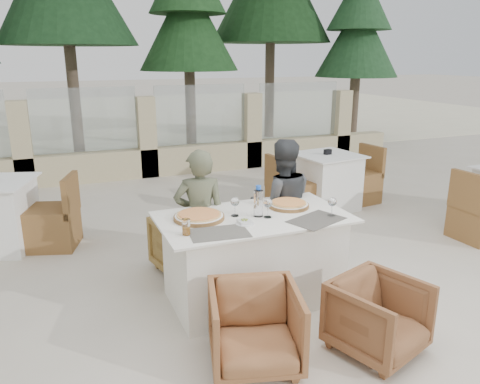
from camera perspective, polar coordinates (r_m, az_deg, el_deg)
name	(u,v)px	position (r m, az deg, el deg)	size (l,w,h in m)	color
ground	(260,301)	(4.21, 2.46, -13.12)	(80.00, 80.00, 0.00)	beige
sand_patch	(96,116)	(17.52, -17.11, 8.81)	(30.00, 16.00, 0.01)	#F6EFCA
perimeter_wall_far	(147,131)	(8.37, -11.32, 7.26)	(10.00, 0.34, 1.60)	#C7B98D
pine_centre	(188,35)	(10.97, -6.31, 18.45)	(2.20, 2.20, 5.00)	#1D451E
pine_far_right	(357,48)	(12.10, 14.11, 16.68)	(1.98, 1.98, 4.50)	#214A26
dining_table	(253,258)	(4.09, 1.60, -8.05)	(1.60, 0.90, 0.77)	white
placemat_near_left	(219,233)	(3.57, -2.58, -5.01)	(0.45, 0.30, 0.00)	#605C53
placemat_near_right	(316,220)	(3.90, 9.29, -3.38)	(0.45, 0.30, 0.00)	#524E47
pizza_left	(199,216)	(3.87, -5.02, -2.93)	(0.42, 0.42, 0.05)	#D04A1C
pizza_right	(289,204)	(4.19, 5.95, -1.53)	(0.36, 0.36, 0.05)	orange
water_bottle	(258,201)	(3.90, 2.25, -1.10)	(0.08, 0.08, 0.27)	#B6DAF0
wine_glass_centre	(235,206)	(3.91, -0.62, -1.67)	(0.08, 0.08, 0.18)	silver
wine_glass_near	(268,207)	(3.89, 3.42, -1.83)	(0.08, 0.08, 0.18)	white
wine_glass_corner	(332,206)	(3.99, 11.16, -1.65)	(0.08, 0.08, 0.18)	white
beer_glass_left	(186,227)	(3.54, -6.58, -4.26)	(0.06, 0.06, 0.12)	orange
beer_glass_right	(259,197)	(4.25, 2.35, -0.65)	(0.06, 0.06, 0.12)	orange
olive_dish	(245,222)	(3.75, 0.55, -3.62)	(0.11, 0.11, 0.04)	silver
armchair_far_left	(188,244)	(4.67, -6.41, -6.34)	(0.60, 0.62, 0.56)	olive
armchair_far_right	(258,236)	(4.87, 2.25, -5.34)	(0.59, 0.61, 0.55)	brown
armchair_near_left	(255,328)	(3.32, 1.84, -16.20)	(0.61, 0.62, 0.57)	brown
armchair_near_right	(378,317)	(3.60, 16.50, -14.39)	(0.58, 0.60, 0.54)	brown
diner_left	(200,219)	(4.27, -4.89, -3.28)	(0.47, 0.31, 1.29)	#565A41
diner_right	(282,206)	(4.58, 5.09, -1.70)	(0.64, 0.50, 1.32)	#3D3F42
bg_table_b	(326,182)	(6.62, 10.45, 1.27)	(1.64, 0.82, 0.77)	white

